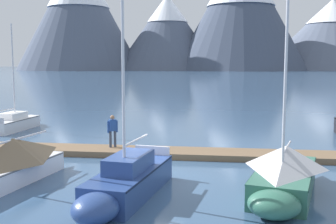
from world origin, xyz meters
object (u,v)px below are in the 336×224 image
sailboat_nearest_berth (15,122)px  sailboat_second_berth (3,165)px  sailboat_mid_dock_port (125,182)px  sailboat_mid_dock_starboard (284,173)px  person_on_dock (113,129)px

sailboat_nearest_berth → sailboat_second_berth: size_ratio=0.80×
sailboat_nearest_berth → sailboat_mid_dock_port: 17.78m
sailboat_mid_dock_starboard → sailboat_second_berth: bearing=179.8°
sailboat_mid_dock_port → sailboat_mid_dock_starboard: (5.58, 1.04, 0.19)m
sailboat_second_berth → person_on_dock: bearing=65.7°
sailboat_nearest_berth → person_on_dock: sailboat_nearest_berth is taller
sailboat_second_berth → person_on_dock: (2.82, 6.24, 0.44)m
sailboat_nearest_berth → sailboat_mid_dock_starboard: sailboat_nearest_berth is taller
sailboat_mid_dock_port → person_on_dock: size_ratio=4.73×
sailboat_second_berth → sailboat_mid_dock_port: bearing=-12.0°
sailboat_mid_dock_port → person_on_dock: sailboat_mid_dock_port is taller
sailboat_nearest_berth → sailboat_mid_dock_starboard: bearing=-38.6°
sailboat_second_berth → sailboat_mid_dock_starboard: sailboat_second_berth is taller
sailboat_mid_dock_port → person_on_dock: (-2.18, 7.31, 0.65)m
sailboat_mid_dock_port → sailboat_mid_dock_starboard: size_ratio=1.15×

